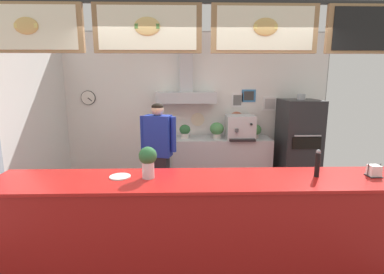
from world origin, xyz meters
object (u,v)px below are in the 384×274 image
at_px(potted_rosemary, 217,129).
at_px(napkin_holder, 374,171).
at_px(pizza_oven, 298,146).
at_px(pepper_grinder, 317,163).
at_px(basil_vase, 148,161).
at_px(condiment_plate, 120,177).
at_px(potted_thyme, 255,130).
at_px(espresso_machine, 240,127).
at_px(potted_basil, 185,131).
at_px(shop_worker, 159,156).

distance_m(potted_rosemary, napkin_holder, 2.78).
relative_size(pizza_oven, pepper_grinder, 6.15).
bearing_deg(basil_vase, condiment_plate, 174.22).
distance_m(potted_thyme, pepper_grinder, 2.47).
bearing_deg(potted_thyme, basil_vase, -123.98).
bearing_deg(pizza_oven, espresso_machine, 170.07).
bearing_deg(potted_thyme, potted_basil, -179.89).
bearing_deg(basil_vase, potted_rosemary, 68.61).
relative_size(shop_worker, pepper_grinder, 5.89).
relative_size(shop_worker, potted_basil, 6.56).
bearing_deg(pizza_oven, shop_worker, -158.35).
bearing_deg(potted_thyme, condiment_plate, -128.69).
distance_m(espresso_machine, potted_basil, 1.00).
bearing_deg(potted_rosemary, shop_worker, -130.67).
distance_m(pepper_grinder, basil_vase, 1.70).
relative_size(espresso_machine, condiment_plate, 2.51).
relative_size(condiment_plate, basil_vase, 0.67).
bearing_deg(basil_vase, napkin_holder, -0.40).
xyz_separation_m(shop_worker, espresso_machine, (1.38, 1.13, 0.23)).
xyz_separation_m(potted_rosemary, pepper_grinder, (0.74, -2.44, 0.08)).
xyz_separation_m(shop_worker, condiment_plate, (-0.28, -1.28, 0.14)).
bearing_deg(shop_worker, napkin_holder, 163.37).
bearing_deg(basil_vase, potted_basil, 81.34).
bearing_deg(espresso_machine, napkin_holder, -69.77).
relative_size(potted_rosemary, basil_vase, 0.92).
bearing_deg(potted_basil, potted_thyme, 0.11).
relative_size(pepper_grinder, basil_vase, 0.89).
xyz_separation_m(pizza_oven, potted_rosemary, (-1.43, 0.17, 0.27)).
height_order(potted_thyme, pepper_grinder, pepper_grinder).
bearing_deg(napkin_holder, potted_basil, 127.60).
distance_m(espresso_machine, basil_vase, 2.80).
height_order(espresso_machine, pepper_grinder, espresso_machine).
bearing_deg(potted_rosemary, potted_thyme, 2.21).
distance_m(shop_worker, condiment_plate, 1.32).
xyz_separation_m(shop_worker, napkin_holder, (2.29, -1.33, 0.19)).
relative_size(espresso_machine, napkin_holder, 3.97).
distance_m(potted_rosemary, pepper_grinder, 2.55).
height_order(potted_basil, condiment_plate, potted_basil).
bearing_deg(napkin_holder, espresso_machine, 110.23).
bearing_deg(shop_worker, pepper_grinder, 155.76).
distance_m(shop_worker, pepper_grinder, 2.17).
distance_m(shop_worker, espresso_machine, 1.80).
xyz_separation_m(shop_worker, potted_rosemary, (0.96, 1.12, 0.19)).
bearing_deg(napkin_holder, pepper_grinder, 179.27).
height_order(potted_rosemary, basil_vase, basil_vase).
bearing_deg(potted_thyme, pepper_grinder, -89.10).
height_order(shop_worker, napkin_holder, shop_worker).
distance_m(pizza_oven, condiment_plate, 3.49).
relative_size(potted_rosemary, pepper_grinder, 1.04).
height_order(pizza_oven, potted_basil, pizza_oven).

